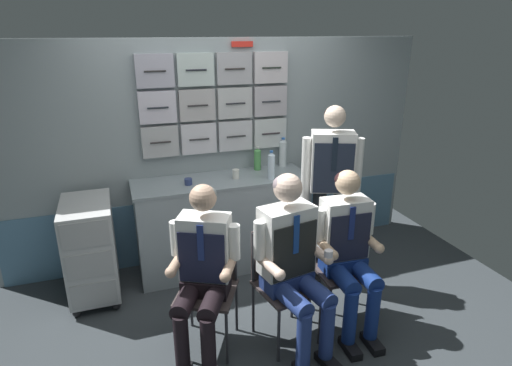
{
  "coord_description": "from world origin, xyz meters",
  "views": [
    {
      "loc": [
        -0.97,
        -2.56,
        2.22
      ],
      "look_at": [
        0.0,
        0.28,
        1.13
      ],
      "focal_mm": 29.99,
      "sensor_mm": 36.0,
      "label": 1
    }
  ],
  "objects_px": {
    "folding_chair_center": "(280,271)",
    "crew_member_right": "(348,246)",
    "crew_member_left": "(203,267)",
    "coffee_cup_spare": "(188,181)",
    "crew_member_standing": "(331,183)",
    "folding_chair_left": "(209,275)",
    "folding_chair_right": "(337,255)",
    "service_trolley": "(91,247)",
    "sparkling_bottle_green": "(271,166)",
    "crew_member_center": "(293,256)"
  },
  "relations": [
    {
      "from": "folding_chair_center",
      "to": "crew_member_right",
      "type": "distance_m",
      "value": 0.55
    },
    {
      "from": "crew_member_left",
      "to": "crew_member_right",
      "type": "distance_m",
      "value": 1.1
    },
    {
      "from": "coffee_cup_spare",
      "to": "crew_member_right",
      "type": "bearing_deg",
      "value": -49.3
    },
    {
      "from": "folding_chair_center",
      "to": "crew_member_standing",
      "type": "distance_m",
      "value": 0.98
    },
    {
      "from": "crew_member_standing",
      "to": "coffee_cup_spare",
      "type": "bearing_deg",
      "value": 156.24
    },
    {
      "from": "folding_chair_left",
      "to": "crew_member_left",
      "type": "distance_m",
      "value": 0.23
    },
    {
      "from": "crew_member_standing",
      "to": "folding_chair_right",
      "type": "bearing_deg",
      "value": -109.53
    },
    {
      "from": "crew_member_right",
      "to": "coffee_cup_spare",
      "type": "height_order",
      "value": "crew_member_right"
    },
    {
      "from": "folding_chair_right",
      "to": "coffee_cup_spare",
      "type": "bearing_deg",
      "value": 135.31
    },
    {
      "from": "service_trolley",
      "to": "crew_member_right",
      "type": "xyz_separation_m",
      "value": [
        1.86,
        -1.05,
        0.23
      ]
    },
    {
      "from": "crew_member_left",
      "to": "folding_chair_right",
      "type": "height_order",
      "value": "crew_member_left"
    },
    {
      "from": "folding_chair_left",
      "to": "folding_chair_center",
      "type": "bearing_deg",
      "value": -12.91
    },
    {
      "from": "folding_chair_left",
      "to": "crew_member_right",
      "type": "relative_size",
      "value": 0.68
    },
    {
      "from": "folding_chair_right",
      "to": "sparkling_bottle_green",
      "type": "xyz_separation_m",
      "value": [
        -0.23,
        0.89,
        0.5
      ]
    },
    {
      "from": "crew_member_center",
      "to": "crew_member_standing",
      "type": "relative_size",
      "value": 0.81
    },
    {
      "from": "crew_member_standing",
      "to": "sparkling_bottle_green",
      "type": "distance_m",
      "value": 0.58
    },
    {
      "from": "service_trolley",
      "to": "folding_chair_right",
      "type": "distance_m",
      "value": 2.07
    },
    {
      "from": "folding_chair_right",
      "to": "folding_chair_left",
      "type": "bearing_deg",
      "value": 177.72
    },
    {
      "from": "folding_chair_center",
      "to": "folding_chair_right",
      "type": "xyz_separation_m",
      "value": [
        0.52,
        0.08,
        0.0
      ]
    },
    {
      "from": "folding_chair_right",
      "to": "crew_member_standing",
      "type": "bearing_deg",
      "value": 70.47
    },
    {
      "from": "coffee_cup_spare",
      "to": "crew_member_left",
      "type": "bearing_deg",
      "value": -96.04
    },
    {
      "from": "crew_member_center",
      "to": "folding_chair_right",
      "type": "height_order",
      "value": "crew_member_center"
    },
    {
      "from": "service_trolley",
      "to": "folding_chair_left",
      "type": "distance_m",
      "value": 1.19
    },
    {
      "from": "crew_member_left",
      "to": "folding_chair_center",
      "type": "distance_m",
      "value": 0.6
    },
    {
      "from": "folding_chair_left",
      "to": "crew_member_center",
      "type": "distance_m",
      "value": 0.63
    },
    {
      "from": "crew_member_left",
      "to": "coffee_cup_spare",
      "type": "distance_m",
      "value": 1.11
    },
    {
      "from": "folding_chair_center",
      "to": "crew_member_center",
      "type": "xyz_separation_m",
      "value": [
        0.03,
        -0.15,
        0.2
      ]
    },
    {
      "from": "folding_chair_left",
      "to": "crew_member_center",
      "type": "xyz_separation_m",
      "value": [
        0.54,
        -0.27,
        0.2
      ]
    },
    {
      "from": "folding_chair_center",
      "to": "crew_member_center",
      "type": "height_order",
      "value": "crew_member_center"
    },
    {
      "from": "folding_chair_right",
      "to": "folding_chair_center",
      "type": "bearing_deg",
      "value": -171.83
    },
    {
      "from": "crew_member_left",
      "to": "coffee_cup_spare",
      "type": "relative_size",
      "value": 18.28
    },
    {
      "from": "folding_chair_right",
      "to": "sparkling_bottle_green",
      "type": "distance_m",
      "value": 1.04
    },
    {
      "from": "folding_chair_right",
      "to": "crew_member_center",
      "type": "bearing_deg",
      "value": -154.99
    },
    {
      "from": "folding_chair_left",
      "to": "crew_member_left",
      "type": "xyz_separation_m",
      "value": [
        -0.07,
        -0.14,
        0.17
      ]
    },
    {
      "from": "folding_chair_center",
      "to": "coffee_cup_spare",
      "type": "bearing_deg",
      "value": 113.86
    },
    {
      "from": "crew_member_left",
      "to": "service_trolley",
      "type": "bearing_deg",
      "value": 127.53
    },
    {
      "from": "folding_chair_right",
      "to": "sparkling_bottle_green",
      "type": "height_order",
      "value": "sparkling_bottle_green"
    },
    {
      "from": "folding_chair_right",
      "to": "sparkling_bottle_green",
      "type": "bearing_deg",
      "value": 104.6
    },
    {
      "from": "folding_chair_right",
      "to": "coffee_cup_spare",
      "type": "xyz_separation_m",
      "value": [
        -0.99,
        0.98,
        0.41
      ]
    },
    {
      "from": "folding_chair_center",
      "to": "folding_chair_right",
      "type": "bearing_deg",
      "value": 8.17
    },
    {
      "from": "crew_member_left",
      "to": "folding_chair_center",
      "type": "height_order",
      "value": "crew_member_left"
    },
    {
      "from": "folding_chair_center",
      "to": "folding_chair_right",
      "type": "height_order",
      "value": "same"
    },
    {
      "from": "crew_member_center",
      "to": "folding_chair_right",
      "type": "relative_size",
      "value": 1.54
    },
    {
      "from": "service_trolley",
      "to": "crew_member_left",
      "type": "height_order",
      "value": "crew_member_left"
    },
    {
      "from": "service_trolley",
      "to": "sparkling_bottle_green",
      "type": "bearing_deg",
      "value": -0.19
    },
    {
      "from": "coffee_cup_spare",
      "to": "crew_member_center",
      "type": "bearing_deg",
      "value": -67.68
    },
    {
      "from": "folding_chair_center",
      "to": "crew_member_standing",
      "type": "relative_size",
      "value": 0.52
    },
    {
      "from": "coffee_cup_spare",
      "to": "service_trolley",
      "type": "bearing_deg",
      "value": -174.33
    },
    {
      "from": "folding_chair_center",
      "to": "sparkling_bottle_green",
      "type": "height_order",
      "value": "sparkling_bottle_green"
    },
    {
      "from": "folding_chair_center",
      "to": "folding_chair_left",
      "type": "bearing_deg",
      "value": 167.09
    }
  ]
}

